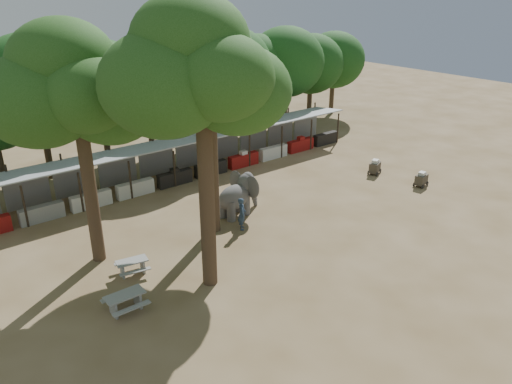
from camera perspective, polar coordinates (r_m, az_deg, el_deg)
ground at (r=24.55m, az=9.25°, el=-7.31°), size 100.00×100.00×0.00m
vendor_stalls at (r=33.90m, az=-8.09°, el=3.72°), size 28.00×2.99×2.80m
yard_tree_left at (r=22.52m, az=-20.43°, el=11.20°), size 7.10×6.90×11.02m
yard_tree_center at (r=19.13m, az=-6.92°, el=13.63°), size 7.10×6.90×12.04m
yard_tree_back at (r=24.16m, az=-5.90°, el=14.03°), size 7.10×6.90×11.36m
backdrop_trees at (r=37.20m, az=-12.69°, el=12.04°), size 46.46×5.95×8.33m
elephant at (r=28.06m, az=-2.00°, el=-0.33°), size 3.08×2.31×2.31m
handler at (r=26.42m, az=-1.62°, el=-2.49°), size 0.71×0.77×1.79m
picnic_table_near at (r=21.04m, az=-14.72°, el=-11.85°), size 1.58×1.43×0.78m
picnic_table_far at (r=23.39m, az=-13.97°, el=-8.10°), size 1.59×1.48×0.69m
cart_front at (r=33.84m, az=18.38°, el=1.41°), size 1.08×0.81×0.96m
cart_back at (r=35.14m, az=13.43°, el=2.82°), size 1.21×1.01×1.01m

